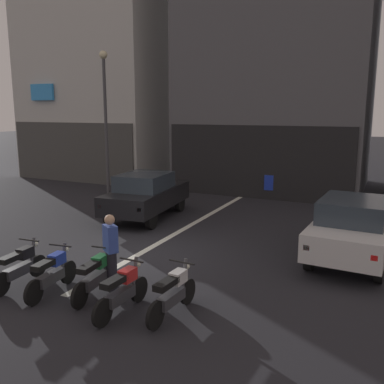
{
  "coord_description": "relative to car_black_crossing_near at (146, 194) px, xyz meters",
  "views": [
    {
      "loc": [
        5.92,
        -9.24,
        3.81
      ],
      "look_at": [
        0.6,
        2.0,
        1.4
      ],
      "focal_mm": 39.21,
      "sensor_mm": 36.0,
      "label": 1
    }
  ],
  "objects": [
    {
      "name": "motorcycle_blue_row_left_mid",
      "position": [
        1.54,
        -6.33,
        -0.43
      ],
      "size": [
        0.55,
        1.67,
        0.98
      ],
      "color": "black",
      "rests_on": "ground"
    },
    {
      "name": "motorcycle_black_row_leftmost",
      "position": [
        0.62,
        -6.33,
        -0.43
      ],
      "size": [
        0.55,
        1.67,
        0.98
      ],
      "color": "black",
      "rests_on": "ground"
    },
    {
      "name": "car_blue_down_street",
      "position": [
        3.53,
        7.14,
        0.0
      ],
      "size": [
        2.31,
        4.3,
        1.64
      ],
      "color": "black",
      "rests_on": "ground"
    },
    {
      "name": "motorcycle_red_row_right_mid",
      "position": [
        3.39,
        -6.44,
        -0.43
      ],
      "size": [
        0.55,
        1.67,
        0.98
      ],
      "color": "black",
      "rests_on": "ground"
    },
    {
      "name": "street_lamp",
      "position": [
        -3.76,
        2.82,
        3.03
      ],
      "size": [
        0.36,
        0.36,
        6.37
      ],
      "color": "#47474C",
      "rests_on": "ground"
    },
    {
      "name": "car_black_crossing_near",
      "position": [
        0.0,
        0.0,
        0.0
      ],
      "size": [
        2.17,
        4.26,
        1.64
      ],
      "color": "black",
      "rests_on": "ground"
    },
    {
      "name": "person_by_motorcycles",
      "position": [
        2.56,
        -5.64,
        -0.03
      ],
      "size": [
        0.42,
        0.38,
        1.67
      ],
      "color": "#23232D",
      "rests_on": "ground"
    },
    {
      "name": "car_white_parked_kerbside",
      "position": [
        7.08,
        -1.46,
        0.0
      ],
      "size": [
        1.99,
        4.19,
        1.64
      ],
      "color": "black",
      "rests_on": "ground"
    },
    {
      "name": "motorcycle_green_row_centre",
      "position": [
        2.46,
        -6.05,
        -0.43
      ],
      "size": [
        0.55,
        1.67,
        0.98
      ],
      "color": "black",
      "rests_on": "ground"
    },
    {
      "name": "lane_centre_line",
      "position": [
        1.87,
        2.63,
        -0.88
      ],
      "size": [
        0.2,
        18.0,
        0.01
      ],
      "primitive_type": "cube",
      "color": "silver",
      "rests_on": "ground"
    },
    {
      "name": "motorcycle_white_row_rightmost",
      "position": [
        4.31,
        -6.12,
        -0.43
      ],
      "size": [
        0.55,
        1.67,
        0.98
      ],
      "color": "black",
      "rests_on": "ground"
    },
    {
      "name": "building_corner_left",
      "position": [
        -7.8,
        8.69,
        7.88
      ],
      "size": [
        8.2,
        7.34,
        17.57
      ],
      "color": "silver",
      "rests_on": "ground"
    },
    {
      "name": "ground_plane",
      "position": [
        1.87,
        -3.37,
        -0.89
      ],
      "size": [
        120.0,
        120.0,
        0.0
      ],
      "primitive_type": "plane",
      "color": "#232328"
    }
  ]
}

